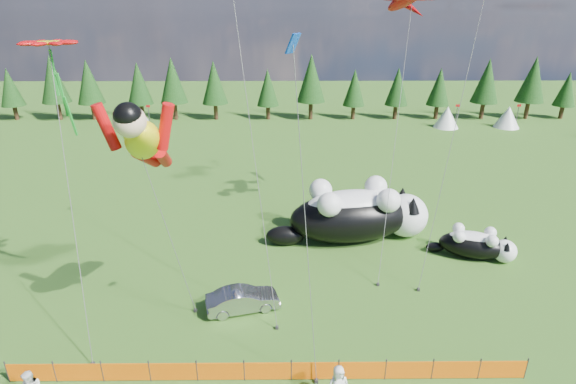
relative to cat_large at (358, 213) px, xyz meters
The scene contains 10 objects.
ground 11.35m from the cat_large, 120.59° to the right, with size 160.00×160.00×0.00m, color #153C0B.
safety_fence 13.92m from the cat_large, 114.27° to the right, with size 22.06×0.06×1.10m.
tree_line 35.89m from the cat_large, 99.14° to the left, with size 90.00×4.00×8.00m, color black, non-canonical shape.
festival_tents 30.84m from the cat_large, 80.09° to the left, with size 50.00×3.20×2.80m, color white, non-canonical shape.
cat_large is the anchor object (origin of this frame).
cat_small 7.65m from the cat_large, 19.62° to the right, with size 5.29×3.07×1.96m.
car 10.66m from the cat_large, 132.58° to the right, with size 1.33×3.81×1.26m, color #A4A4A8.
superhero_kite 16.28m from the cat_large, 138.89° to the right, with size 5.77×6.02×12.00m.
flower_kite 20.09m from the cat_large, 152.75° to the right, with size 2.57×5.44×13.93m.
diamond_kite_c 17.15m from the cat_large, 110.47° to the right, with size 1.41×0.99×14.38m.
Camera 1 is at (0.73, -17.66, 14.81)m, focal length 28.00 mm.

